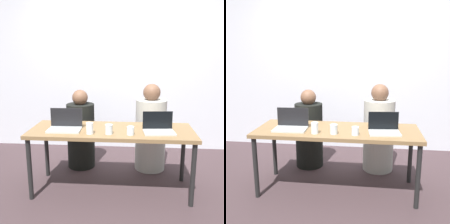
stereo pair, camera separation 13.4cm
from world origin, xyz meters
The scene contains 10 objects.
ground_plane centered at (0.00, 0.00, 0.00)m, with size 12.00×12.00×0.00m, color #3D2E31.
back_wall centered at (0.00, 1.48, 1.20)m, with size 4.68×0.10×2.41m, color silver.
desk centered at (0.00, 0.00, 0.66)m, with size 1.80×0.66×0.73m.
person_on_left centered at (-0.47, 0.62, 0.48)m, with size 0.46×0.46×1.08m.
person_on_right centered at (0.47, 0.62, 0.52)m, with size 0.50×0.50×1.16m.
laptop_front_left centered at (-0.51, -0.06, 0.78)m, with size 0.36×0.27×0.23m.
laptop_front_right centered at (0.51, -0.07, 0.77)m, with size 0.34×0.26×0.21m.
water_glass_right centered at (0.21, -0.19, 0.77)m, with size 0.07×0.07×0.09m.
water_glass_center centered at (-0.01, -0.18, 0.77)m, with size 0.08×0.08×0.10m.
water_glass_left centered at (-0.21, -0.19, 0.78)m, with size 0.07×0.07×0.12m.
Camera 2 is at (0.36, -2.76, 1.55)m, focal length 42.00 mm.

